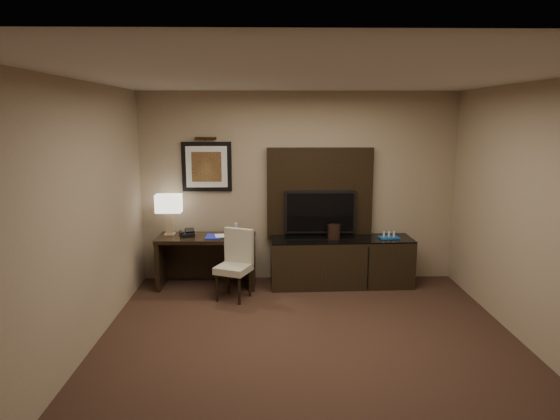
{
  "coord_description": "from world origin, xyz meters",
  "views": [
    {
      "loc": [
        -0.41,
        -4.58,
        2.35
      ],
      "look_at": [
        -0.28,
        1.8,
        1.15
      ],
      "focal_mm": 32.0,
      "sensor_mm": 36.0,
      "label": 1
    }
  ],
  "objects_px": {
    "credenza": "(341,262)",
    "tv": "(320,212)",
    "table_lamp": "(169,214)",
    "water_bottle": "(236,229)",
    "minibar_tray": "(389,235)",
    "desk_chair": "(233,268)",
    "desk_phone": "(187,233)",
    "ice_bucket": "(334,232)",
    "desk": "(207,261)"
  },
  "relations": [
    {
      "from": "tv",
      "to": "desk_chair",
      "type": "bearing_deg",
      "value": -149.31
    },
    {
      "from": "desk",
      "to": "desk_phone",
      "type": "bearing_deg",
      "value": -176.2
    },
    {
      "from": "desk_phone",
      "to": "ice_bucket",
      "type": "distance_m",
      "value": 2.03
    },
    {
      "from": "table_lamp",
      "to": "ice_bucket",
      "type": "distance_m",
      "value": 2.3
    },
    {
      "from": "water_bottle",
      "to": "minibar_tray",
      "type": "bearing_deg",
      "value": -2.36
    },
    {
      "from": "credenza",
      "to": "minibar_tray",
      "type": "distance_m",
      "value": 0.76
    },
    {
      "from": "desk_chair",
      "to": "tv",
      "type": "bearing_deg",
      "value": 53.27
    },
    {
      "from": "credenza",
      "to": "tv",
      "type": "height_order",
      "value": "tv"
    },
    {
      "from": "tv",
      "to": "desk",
      "type": "bearing_deg",
      "value": -173.19
    },
    {
      "from": "desk_chair",
      "to": "desk_phone",
      "type": "xyz_separation_m",
      "value": [
        -0.67,
        0.5,
        0.35
      ]
    },
    {
      "from": "water_bottle",
      "to": "desk",
      "type": "bearing_deg",
      "value": -168.37
    },
    {
      "from": "minibar_tray",
      "to": "water_bottle",
      "type": "bearing_deg",
      "value": 177.64
    },
    {
      "from": "table_lamp",
      "to": "minibar_tray",
      "type": "relative_size",
      "value": 2.15
    },
    {
      "from": "table_lamp",
      "to": "minibar_tray",
      "type": "height_order",
      "value": "table_lamp"
    },
    {
      "from": "desk",
      "to": "ice_bucket",
      "type": "relative_size",
      "value": 6.81
    },
    {
      "from": "desk_chair",
      "to": "desk",
      "type": "bearing_deg",
      "value": 150.69
    },
    {
      "from": "tv",
      "to": "desk_phone",
      "type": "distance_m",
      "value": 1.88
    },
    {
      "from": "desk",
      "to": "ice_bucket",
      "type": "distance_m",
      "value": 1.82
    },
    {
      "from": "tv",
      "to": "table_lamp",
      "type": "height_order",
      "value": "tv"
    },
    {
      "from": "table_lamp",
      "to": "water_bottle",
      "type": "height_order",
      "value": "table_lamp"
    },
    {
      "from": "desk",
      "to": "desk_phone",
      "type": "height_order",
      "value": "desk_phone"
    },
    {
      "from": "ice_bucket",
      "to": "water_bottle",
      "type": "bearing_deg",
      "value": 175.81
    },
    {
      "from": "credenza",
      "to": "table_lamp",
      "type": "relative_size",
      "value": 3.4
    },
    {
      "from": "credenza",
      "to": "desk_chair",
      "type": "xyz_separation_m",
      "value": [
        -1.48,
        -0.51,
        0.08
      ]
    },
    {
      "from": "water_bottle",
      "to": "ice_bucket",
      "type": "xyz_separation_m",
      "value": [
        1.36,
        -0.1,
        -0.02
      ]
    },
    {
      "from": "credenza",
      "to": "table_lamp",
      "type": "distance_m",
      "value": 2.5
    },
    {
      "from": "ice_bucket",
      "to": "minibar_tray",
      "type": "distance_m",
      "value": 0.77
    },
    {
      "from": "desk",
      "to": "tv",
      "type": "distance_m",
      "value": 1.73
    },
    {
      "from": "table_lamp",
      "to": "desk_phone",
      "type": "relative_size",
      "value": 3.13
    },
    {
      "from": "tv",
      "to": "minibar_tray",
      "type": "relative_size",
      "value": 3.72
    },
    {
      "from": "credenza",
      "to": "desk_chair",
      "type": "height_order",
      "value": "desk_chair"
    },
    {
      "from": "credenza",
      "to": "minibar_tray",
      "type": "xyz_separation_m",
      "value": [
        0.66,
        -0.0,
        0.39
      ]
    },
    {
      "from": "desk",
      "to": "minibar_tray",
      "type": "relative_size",
      "value": 4.98
    },
    {
      "from": "desk_phone",
      "to": "ice_bucket",
      "type": "relative_size",
      "value": 0.94
    },
    {
      "from": "water_bottle",
      "to": "credenza",
      "type": "bearing_deg",
      "value": -3.26
    },
    {
      "from": "water_bottle",
      "to": "ice_bucket",
      "type": "relative_size",
      "value": 0.84
    },
    {
      "from": "table_lamp",
      "to": "ice_bucket",
      "type": "xyz_separation_m",
      "value": [
        2.29,
        -0.12,
        -0.23
      ]
    },
    {
      "from": "water_bottle",
      "to": "desk_chair",
      "type": "bearing_deg",
      "value": -90.34
    },
    {
      "from": "tv",
      "to": "water_bottle",
      "type": "xyz_separation_m",
      "value": [
        -1.18,
        -0.11,
        -0.22
      ]
    },
    {
      "from": "tv",
      "to": "desk_phone",
      "type": "bearing_deg",
      "value": -173.79
    },
    {
      "from": "table_lamp",
      "to": "water_bottle",
      "type": "xyz_separation_m",
      "value": [
        0.93,
        -0.02,
        -0.21
      ]
    },
    {
      "from": "desk",
      "to": "water_bottle",
      "type": "relative_size",
      "value": 8.08
    },
    {
      "from": "desk_chair",
      "to": "water_bottle",
      "type": "distance_m",
      "value": 0.71
    },
    {
      "from": "desk_chair",
      "to": "water_bottle",
      "type": "height_order",
      "value": "water_bottle"
    },
    {
      "from": "credenza",
      "to": "water_bottle",
      "type": "bearing_deg",
      "value": 174.72
    },
    {
      "from": "desk_chair",
      "to": "minibar_tray",
      "type": "distance_m",
      "value": 2.22
    },
    {
      "from": "credenza",
      "to": "table_lamp",
      "type": "height_order",
      "value": "table_lamp"
    },
    {
      "from": "table_lamp",
      "to": "minibar_tray",
      "type": "bearing_deg",
      "value": -2.07
    },
    {
      "from": "table_lamp",
      "to": "desk_phone",
      "type": "height_order",
      "value": "table_lamp"
    },
    {
      "from": "desk_chair",
      "to": "table_lamp",
      "type": "bearing_deg",
      "value": 168.7
    }
  ]
}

